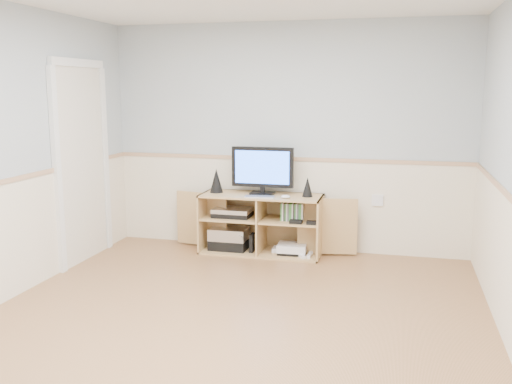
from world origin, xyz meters
TOP-DOWN VIEW (x-y plane):
  - room at (-0.06, 0.12)m, footprint 4.04×4.54m
  - media_cabinet at (-0.23, 2.03)m, footprint 2.06×0.50m
  - monitor at (-0.23, 2.02)m, footprint 0.68×0.18m
  - speaker_left at (-0.74, 1.99)m, footprint 0.14×0.14m
  - speaker_right at (0.27, 1.99)m, footprint 0.11×0.11m
  - keyboard at (-0.21, 1.83)m, footprint 0.32×0.15m
  - mouse at (0.07, 1.83)m, footprint 0.11×0.09m
  - av_components at (-0.58, 1.97)m, footprint 0.51×0.31m
  - game_consoles at (0.11, 1.96)m, footprint 0.45×0.30m
  - game_cases at (0.12, 1.95)m, footprint 0.24×0.14m
  - wall_outlet at (1.00, 2.23)m, footprint 0.12×0.03m

SIDE VIEW (x-z plane):
  - game_consoles at x=0.11m, z-range 0.02..0.13m
  - av_components at x=-0.58m, z-range -0.01..0.45m
  - media_cabinet at x=-0.23m, z-range 0.01..0.66m
  - game_cases at x=0.12m, z-range 0.39..0.58m
  - wall_outlet at x=1.00m, z-range 0.54..0.66m
  - keyboard at x=-0.21m, z-range 0.65..0.66m
  - mouse at x=0.07m, z-range 0.65..0.69m
  - speaker_right at x=0.27m, z-range 0.65..0.86m
  - speaker_left at x=-0.74m, z-range 0.65..0.92m
  - monitor at x=-0.23m, z-range 0.67..1.19m
  - room at x=-0.06m, z-range -0.05..2.49m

